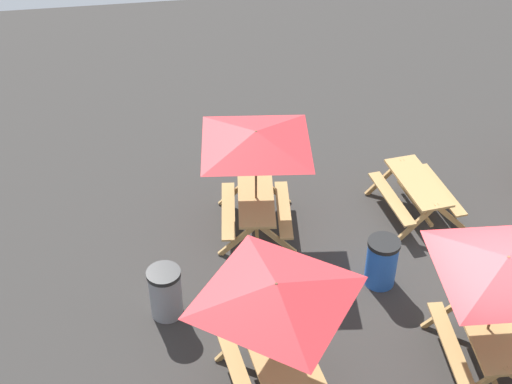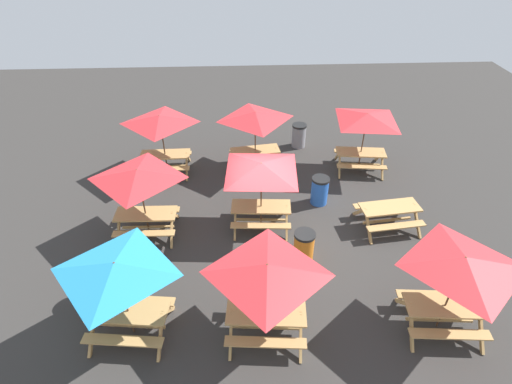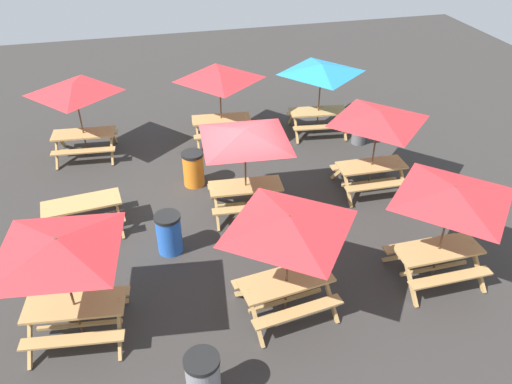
# 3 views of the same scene
# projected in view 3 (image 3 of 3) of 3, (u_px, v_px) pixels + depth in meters

# --- Properties ---
(ground_plane) EXTENTS (31.26, 31.26, 0.00)m
(ground_plane) POSITION_uv_depth(u_px,v_px,m) (236.00, 206.00, 12.89)
(ground_plane) COLOR #33302D
(ground_plane) RESTS_ON ground
(picnic_table_0) EXTENTS (2.81, 2.81, 2.34)m
(picnic_table_0) POSITION_uv_depth(u_px,v_px,m) (59.00, 253.00, 8.34)
(picnic_table_0) COLOR tan
(picnic_table_0) RESTS_ON ground
(picnic_table_1) EXTENTS (2.03, 2.03, 2.34)m
(picnic_table_1) POSITION_uv_depth(u_px,v_px,m) (452.00, 200.00, 9.62)
(picnic_table_1) COLOR tan
(picnic_table_1) RESTS_ON ground
(picnic_table_2) EXTENTS (2.17, 2.17, 2.34)m
(picnic_table_2) POSITION_uv_depth(u_px,v_px,m) (220.00, 80.00, 14.77)
(picnic_table_2) COLOR tan
(picnic_table_2) RESTS_ON ground
(picnic_table_3) EXTENTS (2.21, 2.21, 2.34)m
(picnic_table_3) POSITION_uv_depth(u_px,v_px,m) (321.00, 74.00, 15.23)
(picnic_table_3) COLOR tan
(picnic_table_3) RESTS_ON ground
(picnic_table_4) EXTENTS (2.16, 2.16, 2.34)m
(picnic_table_4) POSITION_uv_depth(u_px,v_px,m) (75.00, 94.00, 13.94)
(picnic_table_4) COLOR tan
(picnic_table_4) RESTS_ON ground
(picnic_table_5) EXTENTS (2.82, 2.82, 2.34)m
(picnic_table_5) POSITION_uv_depth(u_px,v_px,m) (245.00, 141.00, 11.61)
(picnic_table_5) COLOR tan
(picnic_table_5) RESTS_ON ground
(picnic_table_6) EXTENTS (2.04, 2.04, 2.34)m
(picnic_table_6) POSITION_uv_depth(u_px,v_px,m) (378.00, 122.00, 12.44)
(picnic_table_6) COLOR tan
(picnic_table_6) RESTS_ON ground
(picnic_table_7) EXTENTS (1.94, 1.71, 0.81)m
(picnic_table_7) POSITION_uv_depth(u_px,v_px,m) (83.00, 209.00, 11.80)
(picnic_table_7) COLOR tan
(picnic_table_7) RESTS_ON ground
(picnic_table_8) EXTENTS (2.26, 2.26, 2.34)m
(picnic_table_8) POSITION_uv_depth(u_px,v_px,m) (289.00, 230.00, 8.85)
(picnic_table_8) COLOR tan
(picnic_table_8) RESTS_ON ground
(trash_bin_orange) EXTENTS (0.59, 0.59, 0.98)m
(trash_bin_orange) POSITION_uv_depth(u_px,v_px,m) (193.00, 169.00, 13.47)
(trash_bin_orange) COLOR orange
(trash_bin_orange) RESTS_ON ground
(trash_bin_blue) EXTENTS (0.59, 0.59, 0.98)m
(trash_bin_blue) POSITION_uv_depth(u_px,v_px,m) (169.00, 233.00, 11.16)
(trash_bin_blue) COLOR blue
(trash_bin_blue) RESTS_ON ground
(trash_bin_gray) EXTENTS (0.59, 0.59, 0.98)m
(trash_bin_gray) POSITION_uv_depth(u_px,v_px,m) (203.00, 378.00, 8.05)
(trash_bin_gray) COLOR gray
(trash_bin_gray) RESTS_ON ground
(potted_plant_0) EXTENTS (0.66, 0.66, 1.11)m
(potted_plant_0) POSITION_uv_depth(u_px,v_px,m) (360.00, 124.00, 15.36)
(potted_plant_0) COLOR #59595B
(potted_plant_0) RESTS_ON ground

